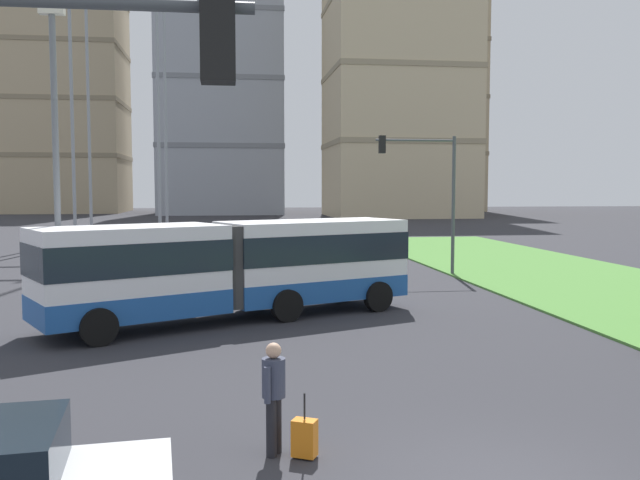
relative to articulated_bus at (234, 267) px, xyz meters
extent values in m
cube|color=white|center=(2.57, 1.20, 0.07)|extent=(6.50, 4.64, 2.55)
cube|color=#1E519E|center=(2.57, 1.20, -0.85)|extent=(6.53, 4.67, 0.70)
cube|color=#19232D|center=(2.57, 1.20, 0.50)|extent=(6.55, 4.69, 0.90)
cube|color=white|center=(-2.94, -1.40, 0.07)|extent=(5.77, 4.63, 2.55)
cube|color=#1E519E|center=(-2.94, -1.40, -0.85)|extent=(5.79, 4.65, 0.70)
cube|color=#19232D|center=(-2.94, -1.40, 0.50)|extent=(5.82, 4.68, 0.90)
cylinder|color=#383838|center=(-0.19, 0.03, 0.07)|extent=(2.40, 2.40, 2.45)
cylinder|color=black|center=(3.74, 3.06, -1.15)|extent=(1.03, 0.65, 1.00)
cylinder|color=black|center=(4.72, 0.75, -1.15)|extent=(1.03, 0.65, 1.00)
cylinder|color=black|center=(0.61, 1.73, -1.15)|extent=(1.03, 0.65, 1.00)
cylinder|color=black|center=(1.59, -0.57, -1.15)|extent=(1.03, 0.65, 1.00)
cylinder|color=black|center=(-4.67, -0.90, -1.15)|extent=(1.02, 0.71, 1.00)
cylinder|color=black|center=(-3.51, -3.11, -1.15)|extent=(1.02, 0.71, 1.00)
sphere|color=#F9EFC6|center=(5.00, 3.21, -0.85)|extent=(0.24, 0.24, 0.24)
sphere|color=#F9EFC6|center=(5.71, 1.55, -0.85)|extent=(0.24, 0.24, 0.24)
cube|color=#B7BABF|center=(-2.52, 7.66, -1.07)|extent=(4.46, 1.95, 0.80)
cube|color=black|center=(-2.67, 7.65, -0.37)|extent=(2.43, 1.76, 0.60)
cylinder|color=black|center=(-1.06, 8.61, -1.33)|extent=(0.65, 0.24, 0.64)
cylinder|color=black|center=(-0.99, 6.81, -1.33)|extent=(0.65, 0.24, 0.64)
cylinder|color=black|center=(-4.05, 8.51, -1.33)|extent=(0.65, 0.24, 0.64)
cylinder|color=black|center=(-3.99, 6.71, -1.33)|extent=(0.65, 0.24, 0.64)
cylinder|color=black|center=(0.44, -11.01, -1.20)|extent=(0.16, 0.16, 0.90)
cylinder|color=black|center=(0.53, -10.83, -1.20)|extent=(0.16, 0.16, 0.90)
cylinder|color=#383D51|center=(0.48, -10.92, -0.45)|extent=(0.36, 0.36, 0.60)
sphere|color=tan|center=(0.48, -10.92, -0.03)|extent=(0.24, 0.24, 0.24)
cylinder|color=#383D51|center=(0.38, -11.13, -0.50)|extent=(0.10, 0.10, 0.55)
cylinder|color=#383D51|center=(0.59, -10.71, -0.50)|extent=(0.10, 0.10, 0.55)
cube|color=orange|center=(0.93, -11.12, -1.34)|extent=(0.43, 0.38, 0.56)
cylinder|color=black|center=(0.93, -11.12, -0.85)|extent=(0.03, 0.03, 0.40)
cube|color=black|center=(-0.25, -15.47, 3.68)|extent=(0.28, 0.28, 0.80)
sphere|color=red|center=(-0.25, -15.47, 3.93)|extent=(0.16, 0.16, 0.16)
sphere|color=yellow|center=(-0.25, -15.47, 3.67)|extent=(0.16, 0.16, 0.16)
sphere|color=green|center=(-0.25, -15.47, 3.41)|extent=(0.16, 0.16, 0.16)
cylinder|color=#474C51|center=(10.22, 9.53, 1.56)|extent=(0.16, 0.16, 6.43)
cylinder|color=#474C51|center=(8.37, 9.53, 4.58)|extent=(3.69, 0.10, 0.10)
cube|color=black|center=(6.82, 9.53, 4.38)|extent=(0.28, 0.28, 0.80)
sphere|color=red|center=(6.82, 9.53, 4.63)|extent=(0.16, 0.16, 0.16)
sphere|color=yellow|center=(6.82, 9.53, 4.37)|extent=(0.16, 0.16, 0.16)
sphere|color=green|center=(6.82, 9.53, 4.11)|extent=(0.16, 0.16, 0.16)
cylinder|color=slate|center=(-5.02, -0.62, 2.82)|extent=(0.18, 0.18, 8.94)
cube|color=white|center=(-5.02, -0.62, 7.39)|extent=(0.70, 0.28, 0.20)
cube|color=tan|center=(-26.52, 96.54, 19.99)|extent=(19.32, 17.53, 43.29)
cube|color=#85765B|center=(-26.52, 96.54, 7.35)|extent=(19.52, 17.73, 0.70)
cube|color=#85765B|center=(-26.52, 96.54, 16.01)|extent=(19.52, 17.73, 0.70)
cube|color=#85765B|center=(-26.52, 96.54, 24.67)|extent=(19.52, 17.73, 0.70)
cube|color=#9EA3AD|center=(-1.10, 87.70, 17.92)|extent=(18.58, 17.04, 39.15)
cube|color=gray|center=(-1.10, 87.70, 8.48)|extent=(18.78, 17.24, 0.70)
cube|color=gray|center=(-1.10, 87.70, 18.27)|extent=(18.78, 17.24, 0.70)
cube|color=gray|center=(-1.10, 87.70, 28.06)|extent=(18.78, 17.24, 0.70)
cube|color=beige|center=(23.59, 73.37, 17.79)|extent=(18.99, 17.60, 38.88)
cube|color=#9C8D6E|center=(23.59, 73.37, 8.42)|extent=(19.19, 17.80, 0.70)
cube|color=#9C8D6E|center=(23.59, 73.37, 18.14)|extent=(19.19, 17.80, 0.70)
cube|color=#9C8D6E|center=(23.59, 73.37, 27.86)|extent=(19.19, 17.80, 0.70)
cube|color=tan|center=(33.92, 96.84, 21.70)|extent=(17.95, 16.83, 46.71)
cube|color=#85765B|center=(33.92, 96.84, 8.04)|extent=(18.15, 17.03, 0.70)
cube|color=#85765B|center=(33.92, 96.84, 17.38)|extent=(18.15, 17.03, 0.70)
cube|color=#85765B|center=(33.92, 96.84, 26.73)|extent=(18.15, 17.03, 0.70)
cylinder|color=gray|center=(-5.07, 36.17, 15.62)|extent=(0.24, 0.24, 34.54)
cylinder|color=gray|center=(-11.07, 36.17, 15.62)|extent=(0.24, 0.24, 34.54)
cylinder|color=gray|center=(-5.07, 30.17, 15.62)|extent=(0.24, 0.24, 34.54)
cylinder|color=gray|center=(-11.07, 30.17, 15.62)|extent=(0.24, 0.24, 34.54)
camera|label=1|loc=(-0.19, -21.17, 2.44)|focal=38.54mm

